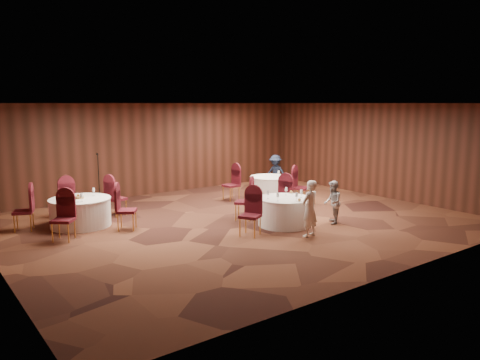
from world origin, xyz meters
TOP-DOWN VIEW (x-y plane):
  - ground at (0.00, 0.00)m, footprint 12.00×12.00m
  - room_shell at (0.00, 0.00)m, footprint 12.00×12.00m
  - table_main at (0.73, -1.07)m, footprint 1.42×1.42m
  - table_left at (-3.63, 2.08)m, footprint 1.58×1.58m
  - table_right at (2.76, 1.94)m, footprint 1.37×1.37m
  - chairs_main at (0.46, -0.45)m, footprint 3.03×2.10m
  - chairs_left at (-3.64, 2.08)m, footprint 3.18×2.95m
  - chairs_right at (2.27, 1.59)m, footprint 2.16×2.34m
  - tabletop_main at (0.85, -1.20)m, footprint 1.09×1.06m
  - tabletop_left at (-3.63, 2.07)m, footprint 0.80×0.80m
  - tabletop_right at (2.93, 1.69)m, footprint 0.08×0.08m
  - mic_stand at (-2.56, 3.62)m, footprint 0.24×0.24m
  - woman_a at (0.51, -2.21)m, footprint 0.55×0.41m
  - woman_b at (1.88, -1.69)m, footprint 0.71×0.71m
  - man_c at (3.73, 2.78)m, footprint 0.73×0.97m

SIDE VIEW (x-z plane):
  - ground at x=0.00m, z-range 0.00..0.00m
  - table_right at x=2.76m, z-range 0.01..0.75m
  - table_main at x=0.73m, z-range 0.01..0.75m
  - table_left at x=-3.63m, z-range 0.01..0.75m
  - chairs_main at x=0.46m, z-range 0.00..1.00m
  - chairs_left at x=-3.64m, z-range 0.00..1.00m
  - chairs_right at x=2.27m, z-range 0.00..1.00m
  - mic_stand at x=-2.56m, z-range -0.35..1.38m
  - woman_b at x=1.88m, z-range 0.00..1.16m
  - man_c at x=3.73m, z-range 0.00..1.34m
  - woman_a at x=0.51m, z-range 0.00..1.38m
  - tabletop_left at x=-3.63m, z-range 0.71..0.93m
  - tabletop_main at x=0.85m, z-range 0.74..0.95m
  - tabletop_right at x=2.93m, z-range 0.79..1.01m
  - room_shell at x=0.00m, z-range -4.04..7.96m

